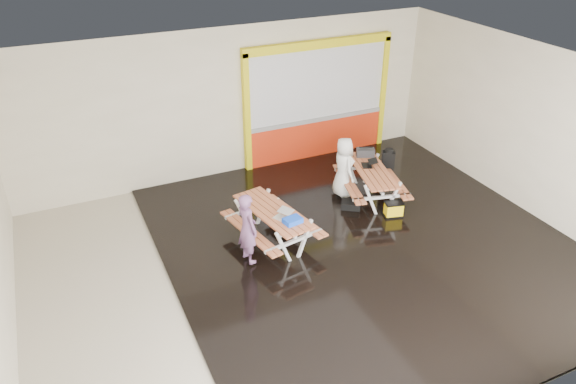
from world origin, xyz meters
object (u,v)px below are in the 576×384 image
picnic_table_right (371,176)px  fluke_bag (393,209)px  toolbox (365,152)px  laptop_right (369,164)px  laptop_left (283,215)px  blue_pouch (293,220)px  person_right (344,167)px  backpack (388,159)px  dark_case (351,205)px  picnic_table_left (272,218)px  person_left (247,228)px

picnic_table_right → fluke_bag: picnic_table_right is taller
toolbox → laptop_right: bearing=-112.5°
picnic_table_right → laptop_left: 2.77m
laptop_left → blue_pouch: bearing=-70.8°
toolbox → person_right: bearing=-156.2°
picnic_table_right → toolbox: toolbox is taller
backpack → dark_case: (-1.32, -0.64, -0.54)m
laptop_right → backpack: 0.72m
dark_case → person_right: bearing=81.4°
laptop_right → dark_case: size_ratio=1.03×
picnic_table_right → blue_pouch: size_ratio=6.40×
laptop_right → toolbox: 0.49m
person_right → toolbox: person_right is taller
picnic_table_left → toolbox: bearing=24.6°
toolbox → backpack: size_ratio=0.94×
person_left → dark_case: (2.70, 0.89, -0.66)m
laptop_right → toolbox: (0.19, 0.45, 0.05)m
person_left → laptop_left: person_left is taller
laptop_left → blue_pouch: laptop_left is taller
laptop_right → dark_case: 1.01m
picnic_table_left → backpack: backpack is taller
picnic_table_right → blue_pouch: 2.79m
blue_pouch → picnic_table_right: bearing=26.4°
laptop_right → backpack: (0.67, 0.24, -0.12)m
laptop_left → backpack: size_ratio=0.85×
picnic_table_right → dark_case: size_ratio=5.15×
picnic_table_left → picnic_table_right: size_ratio=0.99×
person_left → blue_pouch: 0.84m
picnic_table_left → person_left: person_left is taller
picnic_table_left → laptop_left: bearing=-75.9°
person_left → laptop_right: person_left is taller
laptop_right → dark_case: (-0.65, -0.40, -0.66)m
person_left → backpack: bearing=-78.6°
person_right → blue_pouch: person_right is taller
fluke_bag → picnic_table_left: bearing=175.6°
blue_pouch → dark_case: size_ratio=0.80×
person_left → fluke_bag: bearing=-95.5°
picnic_table_left → person_right: person_right is taller
toolbox → picnic_table_left: bearing=-155.4°
laptop_right → dark_case: laptop_right is taller
blue_pouch → dark_case: blue_pouch is taller
picnic_table_left → fluke_bag: 2.70m
toolbox → dark_case: size_ratio=1.12×
backpack → dark_case: backpack is taller
backpack → fluke_bag: size_ratio=1.14×
laptop_left → person_right: bearing=32.6°
laptop_left → blue_pouch: size_ratio=1.26×
toolbox → person_left: bearing=-153.8°
picnic_table_left → person_right: (2.11, 0.98, 0.20)m
person_left → blue_pouch: bearing=-108.1°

